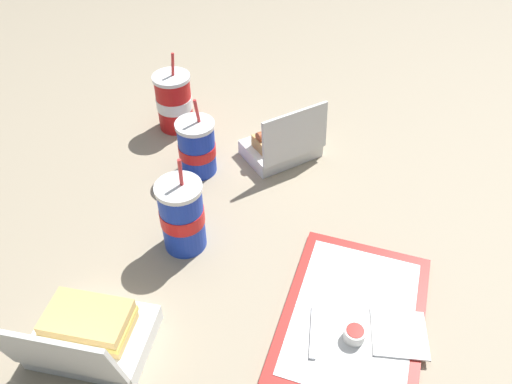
{
  "coord_description": "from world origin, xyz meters",
  "views": [
    {
      "loc": [
        -0.88,
        -0.09,
        0.82
      ],
      "look_at": [
        -0.04,
        -0.01,
        0.05
      ],
      "focal_mm": 35.0,
      "sensor_mm": 36.0,
      "label": 1
    }
  ],
  "objects_px": {
    "soda_cup_right": "(174,102)",
    "plastic_fork": "(314,332)",
    "ketchup_cup": "(354,334)",
    "soda_cup_back": "(182,216)",
    "clamshell_hotdog_left": "(282,144)",
    "soda_cup_left": "(197,147)",
    "clamshell_sandwich_front": "(89,334)",
    "food_tray": "(353,317)"
  },
  "relations": [
    {
      "from": "soda_cup_back",
      "to": "soda_cup_right",
      "type": "height_order",
      "value": "soda_cup_back"
    },
    {
      "from": "food_tray",
      "to": "ketchup_cup",
      "type": "distance_m",
      "value": 0.05
    },
    {
      "from": "food_tray",
      "to": "plastic_fork",
      "type": "distance_m",
      "value": 0.09
    },
    {
      "from": "plastic_fork",
      "to": "ketchup_cup",
      "type": "bearing_deg",
      "value": -91.43
    },
    {
      "from": "clamshell_sandwich_front",
      "to": "clamshell_hotdog_left",
      "type": "bearing_deg",
      "value": -27.84
    },
    {
      "from": "ketchup_cup",
      "to": "plastic_fork",
      "type": "bearing_deg",
      "value": 86.31
    },
    {
      "from": "ketchup_cup",
      "to": "plastic_fork",
      "type": "xyz_separation_m",
      "value": [
        0.0,
        0.07,
        -0.01
      ]
    },
    {
      "from": "food_tray",
      "to": "clamshell_sandwich_front",
      "type": "bearing_deg",
      "value": 102.22
    },
    {
      "from": "ketchup_cup",
      "to": "clamshell_hotdog_left",
      "type": "height_order",
      "value": "clamshell_hotdog_left"
    },
    {
      "from": "food_tray",
      "to": "ketchup_cup",
      "type": "relative_size",
      "value": 10.49
    },
    {
      "from": "ketchup_cup",
      "to": "clamshell_sandwich_front",
      "type": "distance_m",
      "value": 0.47
    },
    {
      "from": "ketchup_cup",
      "to": "soda_cup_left",
      "type": "relative_size",
      "value": 0.2
    },
    {
      "from": "soda_cup_back",
      "to": "soda_cup_right",
      "type": "relative_size",
      "value": 1.04
    },
    {
      "from": "clamshell_hotdog_left",
      "to": "soda_cup_left",
      "type": "bearing_deg",
      "value": 110.1
    },
    {
      "from": "soda_cup_right",
      "to": "soda_cup_left",
      "type": "xyz_separation_m",
      "value": [
        -0.19,
        -0.1,
        -0.01
      ]
    },
    {
      "from": "soda_cup_right",
      "to": "ketchup_cup",
      "type": "bearing_deg",
      "value": -144.49
    },
    {
      "from": "food_tray",
      "to": "clamshell_hotdog_left",
      "type": "relative_size",
      "value": 1.84
    },
    {
      "from": "ketchup_cup",
      "to": "soda_cup_right",
      "type": "relative_size",
      "value": 0.18
    },
    {
      "from": "plastic_fork",
      "to": "clamshell_hotdog_left",
      "type": "bearing_deg",
      "value": 11.37
    },
    {
      "from": "food_tray",
      "to": "soda_cup_right",
      "type": "relative_size",
      "value": 1.9
    },
    {
      "from": "clamshell_sandwich_front",
      "to": "soda_cup_left",
      "type": "relative_size",
      "value": 1.1
    },
    {
      "from": "soda_cup_back",
      "to": "soda_cup_left",
      "type": "relative_size",
      "value": 1.12
    },
    {
      "from": "food_tray",
      "to": "ketchup_cup",
      "type": "height_order",
      "value": "ketchup_cup"
    },
    {
      "from": "food_tray",
      "to": "clamshell_hotdog_left",
      "type": "bearing_deg",
      "value": 18.21
    },
    {
      "from": "clamshell_sandwich_front",
      "to": "soda_cup_left",
      "type": "bearing_deg",
      "value": -11.4
    },
    {
      "from": "clamshell_sandwich_front",
      "to": "soda_cup_back",
      "type": "xyz_separation_m",
      "value": [
        0.26,
        -0.12,
        0.04
      ]
    },
    {
      "from": "plastic_fork",
      "to": "soda_cup_left",
      "type": "distance_m",
      "value": 0.55
    },
    {
      "from": "clamshell_sandwich_front",
      "to": "soda_cup_right",
      "type": "height_order",
      "value": "soda_cup_right"
    },
    {
      "from": "soda_cup_left",
      "to": "clamshell_hotdog_left",
      "type": "bearing_deg",
      "value": -69.9
    },
    {
      "from": "clamshell_hotdog_left",
      "to": "clamshell_sandwich_front",
      "type": "relative_size",
      "value": 1.02
    },
    {
      "from": "food_tray",
      "to": "soda_cup_back",
      "type": "distance_m",
      "value": 0.4
    },
    {
      "from": "food_tray",
      "to": "soda_cup_left",
      "type": "relative_size",
      "value": 2.05
    },
    {
      "from": "soda_cup_right",
      "to": "plastic_fork",
      "type": "bearing_deg",
      "value": -148.8
    },
    {
      "from": "soda_cup_left",
      "to": "soda_cup_back",
      "type": "bearing_deg",
      "value": -176.67
    },
    {
      "from": "plastic_fork",
      "to": "soda_cup_back",
      "type": "relative_size",
      "value": 0.48
    },
    {
      "from": "ketchup_cup",
      "to": "clamshell_sandwich_front",
      "type": "height_order",
      "value": "clamshell_sandwich_front"
    },
    {
      "from": "clamshell_sandwich_front",
      "to": "soda_cup_back",
      "type": "height_order",
      "value": "soda_cup_back"
    },
    {
      "from": "food_tray",
      "to": "ketchup_cup",
      "type": "bearing_deg",
      "value": 176.95
    },
    {
      "from": "food_tray",
      "to": "ketchup_cup",
      "type": "xyz_separation_m",
      "value": [
        -0.05,
        0.0,
        0.02
      ]
    },
    {
      "from": "ketchup_cup",
      "to": "soda_cup_back",
      "type": "xyz_separation_m",
      "value": [
        0.21,
        0.35,
        0.06
      ]
    },
    {
      "from": "ketchup_cup",
      "to": "plastic_fork",
      "type": "distance_m",
      "value": 0.07
    },
    {
      "from": "plastic_fork",
      "to": "soda_cup_left",
      "type": "height_order",
      "value": "soda_cup_left"
    }
  ]
}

